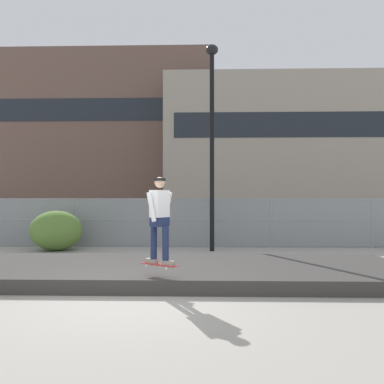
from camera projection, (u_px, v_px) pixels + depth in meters
The scene contains 12 objects.
ground_plane at pixel (137, 299), 7.48m from camera, with size 120.00×120.00×0.00m, color #9E998E.
gravel_berm at pixel (151, 271), 9.49m from camera, with size 11.90×3.64×0.30m, color #3D3A38.
skateboard at pixel (160, 265), 7.98m from camera, with size 0.77×0.62×0.07m.
skater at pixel (160, 215), 7.99m from camera, with size 0.65×0.61×1.73m.
chain_fence at pixel (171, 222), 15.26m from camera, with size 22.75×0.06×1.85m.
street_lamp at pixel (212, 124), 14.16m from camera, with size 0.44×0.44×7.29m.
parked_car_near at pixel (53, 220), 18.37m from camera, with size 4.48×2.10×1.66m.
parked_car_mid at pixel (195, 220), 18.28m from camera, with size 4.55×2.25×1.66m.
parked_car_far at pixel (342, 220), 18.12m from camera, with size 4.40×1.95×1.66m.
library_building at pixel (97, 139), 50.71m from camera, with size 28.84×14.13×18.41m.
office_block at pixel (290, 149), 44.36m from camera, with size 27.14×10.50×14.47m.
shrub_left at pixel (56, 231), 14.22m from camera, with size 1.83×1.50×1.42m.
Camera 1 is at (1.23, -7.47, 1.90)m, focal length 37.60 mm.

